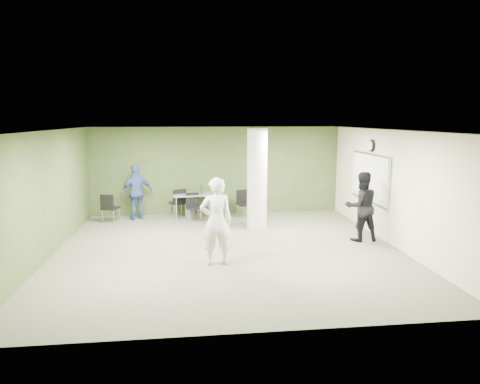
{
  "coord_description": "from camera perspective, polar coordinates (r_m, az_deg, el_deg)",
  "views": [
    {
      "loc": [
        -0.86,
        -9.68,
        3.06
      ],
      "look_at": [
        0.4,
        1.0,
        1.21
      ],
      "focal_mm": 32.0,
      "sensor_mm": 36.0,
      "label": 1
    }
  ],
  "objects": [
    {
      "name": "man_blue",
      "position": [
        13.37,
        -13.61,
        -0.03
      ],
      "size": [
        1.07,
        0.83,
        1.69
      ],
      "primitive_type": "imported",
      "rotation": [
        0.0,
        0.0,
        3.63
      ],
      "color": "#38508D",
      "rests_on": "floor"
    },
    {
      "name": "man_black",
      "position": [
        11.16,
        15.86,
        -1.87
      ],
      "size": [
        0.89,
        0.71,
        1.76
      ],
      "primitive_type": "imported",
      "rotation": [
        0.0,
        0.0,
        3.2
      ],
      "color": "black",
      "rests_on": "floor"
    },
    {
      "name": "ceiling",
      "position": [
        9.73,
        -1.67,
        8.24
      ],
      "size": [
        8.0,
        8.0,
        0.0
      ],
      "primitive_type": "plane",
      "rotation": [
        3.14,
        0.0,
        0.0
      ],
      "color": "white",
      "rests_on": "wall_back"
    },
    {
      "name": "chair_table_left",
      "position": [
        12.98,
        -6.25,
        -1.69
      ],
      "size": [
        0.5,
        0.5,
        0.85
      ],
      "rotation": [
        0.0,
        0.0,
        0.21
      ],
      "color": "black",
      "rests_on": "floor"
    },
    {
      "name": "wall_clock",
      "position": [
        11.91,
        17.06,
        5.94
      ],
      "size": [
        0.06,
        0.32,
        0.32
      ],
      "color": "black",
      "rests_on": "wall_right_cream"
    },
    {
      "name": "wall_right_cream",
      "position": [
        10.96,
        19.68,
        0.49
      ],
      "size": [
        0.02,
        8.0,
        2.8
      ],
      "primitive_type": "cube",
      "color": "beige",
      "rests_on": "floor"
    },
    {
      "name": "wall_back",
      "position": [
        13.81,
        -3.11,
        2.87
      ],
      "size": [
        8.0,
        2.8,
        0.02
      ],
      "primitive_type": "cube",
      "rotation": [
        1.57,
        0.0,
        0.0
      ],
      "color": "#3B4F25",
      "rests_on": "floor"
    },
    {
      "name": "floor",
      "position": [
        10.19,
        -1.59,
        -7.69
      ],
      "size": [
        8.0,
        8.0,
        0.0
      ],
      "primitive_type": "plane",
      "color": "#585946",
      "rests_on": "ground"
    },
    {
      "name": "column",
      "position": [
        11.95,
        2.29,
        1.79
      ],
      "size": [
        0.56,
        0.56,
        2.8
      ],
      "primitive_type": "cylinder",
      "color": "silver",
      "rests_on": "floor"
    },
    {
      "name": "folding_table",
      "position": [
        13.35,
        -5.52,
        -0.42
      ],
      "size": [
        1.66,
        0.88,
        1.0
      ],
      "rotation": [
        0.0,
        0.0,
        0.12
      ],
      "color": "gray",
      "rests_on": "floor"
    },
    {
      "name": "woman_white",
      "position": [
        8.98,
        -3.19,
        -3.93
      ],
      "size": [
        0.72,
        0.52,
        1.87
      ],
      "primitive_type": "imported",
      "rotation": [
        0.0,
        0.0,
        3.25
      ],
      "color": "white",
      "rests_on": "floor"
    },
    {
      "name": "chair_back_right",
      "position": [
        13.5,
        -8.21,
        -1.14
      ],
      "size": [
        0.58,
        0.58,
        0.9
      ],
      "rotation": [
        0.0,
        0.0,
        3.51
      ],
      "color": "black",
      "rests_on": "floor"
    },
    {
      "name": "whiteboard",
      "position": [
        11.99,
        16.85,
        1.88
      ],
      "size": [
        0.05,
        2.3,
        1.3
      ],
      "color": "silver",
      "rests_on": "wall_right_cream"
    },
    {
      "name": "chair_back_left",
      "position": [
        13.22,
        -17.06,
        -1.8
      ],
      "size": [
        0.54,
        0.54,
        0.87
      ],
      "rotation": [
        0.0,
        0.0,
        2.83
      ],
      "color": "black",
      "rests_on": "floor"
    },
    {
      "name": "chair_table_right",
      "position": [
        13.39,
        0.54,
        -1.26
      ],
      "size": [
        0.56,
        0.56,
        0.85
      ],
      "rotation": [
        0.0,
        0.0,
        0.43
      ],
      "color": "black",
      "rests_on": "floor"
    },
    {
      "name": "wastebasket",
      "position": [
        13.22,
        -6.66,
        -2.95
      ],
      "size": [
        0.28,
        0.28,
        0.32
      ],
      "primitive_type": "cylinder",
      "color": "#4C4C4C",
      "rests_on": "floor"
    },
    {
      "name": "wall_left",
      "position": [
        10.32,
        -24.35,
        -0.36
      ],
      "size": [
        0.02,
        8.0,
        2.8
      ],
      "primitive_type": "cube",
      "color": "#3B4F25",
      "rests_on": "floor"
    }
  ]
}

